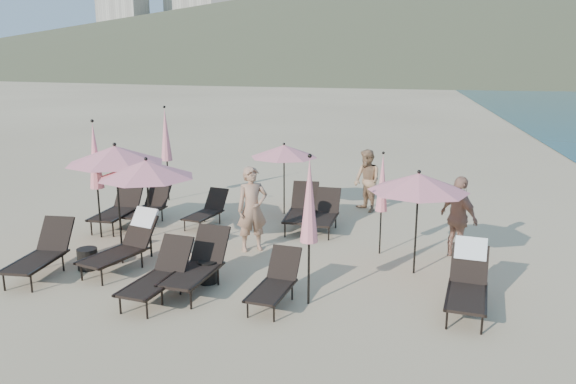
% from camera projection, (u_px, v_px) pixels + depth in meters
% --- Properties ---
extents(ground, '(800.00, 800.00, 0.00)m').
position_uv_depth(ground, '(236.00, 292.00, 10.39)').
color(ground, '#D6BA8C').
rests_on(ground, ground).
extents(volcanic_headland, '(690.00, 690.00, 55.00)m').
position_uv_depth(volcanic_headland, '(547.00, 13.00, 279.14)').
color(volcanic_headland, brown).
rests_on(volcanic_headland, ground).
extents(hotel_skyline, '(109.00, 82.00, 55.00)m').
position_uv_depth(hotel_skyline, '(210.00, 18.00, 281.49)').
color(hotel_skyline, beige).
rests_on(hotel_skyline, ground).
extents(lounger_0, '(0.76, 1.79, 1.01)m').
position_uv_depth(lounger_0, '(41.00, 253.00, 11.09)').
color(lounger_0, black).
rests_on(lounger_0, ground).
extents(lounger_1, '(1.15, 1.91, 1.12)m').
position_uv_depth(lounger_1, '(125.00, 243.00, 11.46)').
color(lounger_1, black).
rests_on(lounger_1, ground).
extents(lounger_2, '(0.89, 1.77, 0.97)m').
position_uv_depth(lounger_2, '(159.00, 274.00, 10.02)').
color(lounger_2, black).
rests_on(lounger_2, ground).
extents(lounger_3, '(0.88, 1.86, 1.03)m').
position_uv_depth(lounger_3, '(198.00, 264.00, 10.42)').
color(lounger_3, black).
rests_on(lounger_3, ground).
extents(lounger_4, '(0.76, 1.55, 0.86)m').
position_uv_depth(lounger_4, '(275.00, 282.00, 9.82)').
color(lounger_4, black).
rests_on(lounger_4, ground).
extents(lounger_5, '(0.87, 1.82, 1.09)m').
position_uv_depth(lounger_5, '(468.00, 280.00, 9.57)').
color(lounger_5, black).
rests_on(lounger_5, ground).
extents(lounger_6, '(0.73, 1.86, 1.06)m').
position_uv_depth(lounger_6, '(119.00, 207.00, 14.37)').
color(lounger_6, black).
rests_on(lounger_6, ground).
extents(lounger_7, '(0.90, 1.77, 0.98)m').
position_uv_depth(lounger_7, '(147.00, 206.00, 14.65)').
color(lounger_7, black).
rests_on(lounger_7, ground).
extents(lounger_8, '(0.87, 1.57, 0.85)m').
position_uv_depth(lounger_8, '(207.00, 210.00, 14.49)').
color(lounger_8, black).
rests_on(lounger_8, ground).
extents(lounger_9, '(0.75, 1.85, 1.05)m').
position_uv_depth(lounger_9, '(302.00, 209.00, 14.23)').
color(lounger_9, black).
rests_on(lounger_9, ground).
extents(lounger_10, '(0.71, 1.68, 0.95)m').
position_uv_depth(lounger_10, '(324.00, 213.00, 14.03)').
color(lounger_10, black).
rests_on(lounger_10, ground).
extents(umbrella_open_0, '(2.21, 2.21, 2.38)m').
position_uv_depth(umbrella_open_0, '(115.00, 155.00, 12.61)').
color(umbrella_open_0, black).
rests_on(umbrella_open_0, ground).
extents(umbrella_open_1, '(2.05, 2.05, 2.20)m').
position_uv_depth(umbrella_open_1, '(146.00, 169.00, 11.79)').
color(umbrella_open_1, black).
rests_on(umbrella_open_1, ground).
extents(umbrella_open_2, '(1.97, 1.97, 2.12)m').
position_uv_depth(umbrella_open_2, '(419.00, 182.00, 10.86)').
color(umbrella_open_2, black).
rests_on(umbrella_open_2, ground).
extents(umbrella_open_3, '(1.85, 1.85, 1.99)m').
position_uv_depth(umbrella_open_3, '(284.00, 151.00, 15.24)').
color(umbrella_open_3, black).
rests_on(umbrella_open_3, ground).
extents(umbrella_closed_0, '(0.31, 0.31, 2.68)m').
position_uv_depth(umbrella_closed_0, '(309.00, 201.00, 9.46)').
color(umbrella_closed_0, black).
rests_on(umbrella_closed_0, ground).
extents(umbrella_closed_1, '(0.27, 0.27, 2.29)m').
position_uv_depth(umbrella_closed_1, '(382.00, 183.00, 12.07)').
color(umbrella_closed_1, black).
rests_on(umbrella_closed_1, ground).
extents(umbrella_closed_2, '(0.33, 0.33, 2.85)m').
position_uv_depth(umbrella_closed_2, '(95.00, 156.00, 13.11)').
color(umbrella_closed_2, black).
rests_on(umbrella_closed_2, ground).
extents(umbrella_closed_3, '(0.34, 0.34, 2.87)m').
position_uv_depth(umbrella_closed_3, '(166.00, 135.00, 16.68)').
color(umbrella_closed_3, black).
rests_on(umbrella_closed_3, ground).
extents(side_table_0, '(0.41, 0.41, 0.44)m').
position_uv_depth(side_table_0, '(88.00, 259.00, 11.48)').
color(side_table_0, black).
rests_on(side_table_0, ground).
extents(side_table_1, '(0.37, 0.37, 0.43)m').
position_uv_depth(side_table_1, '(208.00, 272.00, 10.77)').
color(side_table_1, black).
rests_on(side_table_1, ground).
extents(beachgoer_a, '(0.83, 0.74, 1.91)m').
position_uv_depth(beachgoer_a, '(252.00, 209.00, 12.45)').
color(beachgoer_a, '#A9795B').
rests_on(beachgoer_a, ground).
extents(beachgoer_b, '(1.04, 1.08, 1.75)m').
position_uv_depth(beachgoer_b, '(367.00, 181.00, 15.71)').
color(beachgoer_b, '#A77B56').
rests_on(beachgoer_b, ground).
extents(beachgoer_c, '(0.98, 1.11, 1.80)m').
position_uv_depth(beachgoer_c, '(459.00, 217.00, 11.99)').
color(beachgoer_c, '#AC7A62').
rests_on(beachgoer_c, ground).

